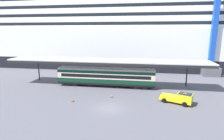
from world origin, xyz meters
TOP-DOWN VIEW (x-y plane):
  - ground_plane at (0.00, 0.00)m, footprint 400.00×400.00m
  - cruise_ship at (9.53, 42.64)m, footprint 133.93×31.07m
  - platform_canopy at (-2.83, 11.97)m, footprint 44.11×5.48m
  - train_carriage at (-2.83, 11.56)m, footprint 21.21×2.81m
  - service_truck at (11.34, 3.79)m, footprint 5.58×3.90m
  - traffic_cone_near at (-0.39, 4.87)m, footprint 0.36×0.36m
  - traffic_cone_mid at (-6.73, 1.59)m, footprint 0.36×0.36m
  - dockside_crane at (24.85, 26.53)m, footprint 18.59×4.40m

SIDE VIEW (x-z plane):
  - ground_plane at x=0.00m, z-range 0.00..0.00m
  - traffic_cone_near at x=-0.39m, z-range -0.01..0.61m
  - traffic_cone_mid at x=-6.73m, z-range -0.01..0.66m
  - service_truck at x=11.34m, z-range -0.02..2.00m
  - train_carriage at x=-2.83m, z-range 0.25..4.36m
  - platform_canopy at x=-2.83m, z-range 2.70..8.60m
  - cruise_ship at x=9.53m, z-range -5.33..27.19m
  - dockside_crane at x=24.85m, z-range -10.87..44.73m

